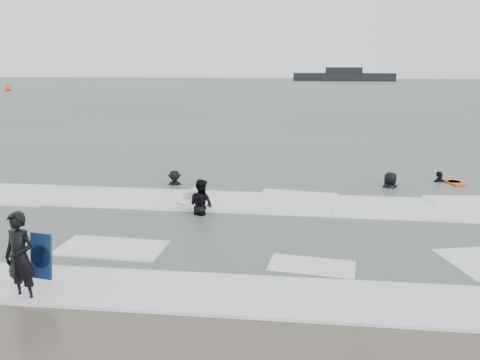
# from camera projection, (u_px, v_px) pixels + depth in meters

# --- Properties ---
(ground) EXTENTS (320.00, 320.00, 0.00)m
(ground) POSITION_uv_depth(u_px,v_px,m) (211.00, 282.00, 10.37)
(ground) COLOR brown
(ground) RESTS_ON ground
(sea) EXTENTS (320.00, 320.00, 0.00)m
(sea) POSITION_uv_depth(u_px,v_px,m) (292.00, 90.00, 87.37)
(sea) COLOR #47544C
(sea) RESTS_ON ground
(surfer_centre) EXTENTS (0.78, 0.60, 1.89)m
(surfer_centre) POSITION_uv_depth(u_px,v_px,m) (25.00, 299.00, 9.58)
(surfer_centre) COLOR black
(surfer_centre) RESTS_ON ground
(surfer_wading) EXTENTS (1.06, 1.00, 1.74)m
(surfer_wading) POSITION_uv_depth(u_px,v_px,m) (201.00, 215.00, 14.97)
(surfer_wading) COLOR black
(surfer_wading) RESTS_ON ground
(surfer_breaker) EXTENTS (1.05, 0.72, 1.50)m
(surfer_breaker) POSITION_uv_depth(u_px,v_px,m) (175.00, 186.00, 18.48)
(surfer_breaker) COLOR black
(surfer_breaker) RESTS_ON ground
(surfer_right_near) EXTENTS (1.03, 0.68, 1.63)m
(surfer_right_near) POSITION_uv_depth(u_px,v_px,m) (439.00, 183.00, 19.05)
(surfer_right_near) COLOR black
(surfer_right_near) RESTS_ON ground
(surfer_right_far) EXTENTS (1.04, 0.86, 1.82)m
(surfer_right_far) POSITION_uv_depth(u_px,v_px,m) (390.00, 189.00, 18.14)
(surfer_right_far) COLOR black
(surfer_right_far) RESTS_ON ground
(surf_foam) EXTENTS (30.03, 9.06, 0.09)m
(surf_foam) POSITION_uv_depth(u_px,v_px,m) (234.00, 225.00, 13.93)
(surf_foam) COLOR white
(surf_foam) RESTS_ON ground
(bodyboards) EXTENTS (12.03, 11.40, 1.25)m
(bodyboards) POSITION_uv_depth(u_px,v_px,m) (273.00, 203.00, 14.54)
(bodyboards) COLOR #0E2045
(bodyboards) RESTS_ON ground
(buoy) EXTENTS (1.00, 1.00, 1.65)m
(buoy) POSITION_uv_depth(u_px,v_px,m) (8.00, 89.00, 84.24)
(buoy) COLOR #F62B0A
(buoy) RESTS_ON ground
(vessel_horizon) EXTENTS (28.97, 5.17, 3.93)m
(vessel_horizon) POSITION_uv_depth(u_px,v_px,m) (343.00, 76.00, 136.07)
(vessel_horizon) COLOR black
(vessel_horizon) RESTS_ON ground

